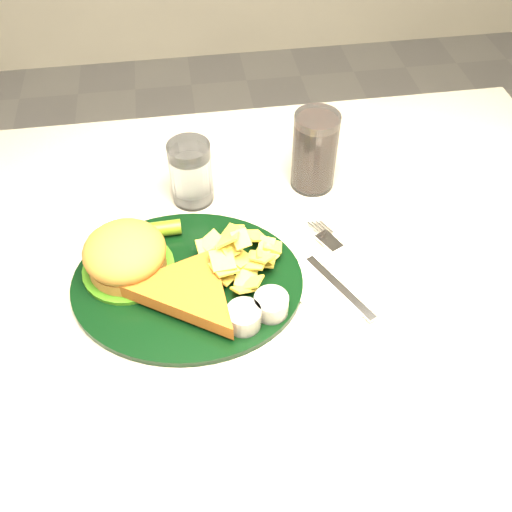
{
  "coord_description": "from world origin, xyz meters",
  "views": [
    {
      "loc": [
        -0.06,
        -0.55,
        1.39
      ],
      "look_at": [
        0.02,
        -0.03,
        0.8
      ],
      "focal_mm": 40.0,
      "sensor_mm": 36.0,
      "label": 1
    }
  ],
  "objects_px": {
    "dinner_plate": "(186,268)",
    "water_glass": "(191,173)",
    "table": "(242,391)",
    "fork_napkin": "(338,282)",
    "cola_glass": "(315,151)"
  },
  "relations": [
    {
      "from": "cola_glass",
      "to": "fork_napkin",
      "type": "distance_m",
      "value": 0.23
    },
    {
      "from": "table",
      "to": "water_glass",
      "type": "xyz_separation_m",
      "value": [
        -0.05,
        0.16,
        0.43
      ]
    },
    {
      "from": "dinner_plate",
      "to": "cola_glass",
      "type": "height_order",
      "value": "cola_glass"
    },
    {
      "from": "dinner_plate",
      "to": "table",
      "type": "bearing_deg",
      "value": 26.88
    },
    {
      "from": "cola_glass",
      "to": "fork_napkin",
      "type": "bearing_deg",
      "value": -92.81
    },
    {
      "from": "table",
      "to": "cola_glass",
      "type": "xyz_separation_m",
      "value": [
        0.15,
        0.17,
        0.44
      ]
    },
    {
      "from": "dinner_plate",
      "to": "water_glass",
      "type": "relative_size",
      "value": 3.09
    },
    {
      "from": "fork_napkin",
      "to": "cola_glass",
      "type": "bearing_deg",
      "value": 60.04
    },
    {
      "from": "dinner_plate",
      "to": "water_glass",
      "type": "distance_m",
      "value": 0.19
    },
    {
      "from": "table",
      "to": "water_glass",
      "type": "distance_m",
      "value": 0.46
    },
    {
      "from": "dinner_plate",
      "to": "cola_glass",
      "type": "distance_m",
      "value": 0.3
    },
    {
      "from": "table",
      "to": "dinner_plate",
      "type": "bearing_deg",
      "value": -161.33
    },
    {
      "from": "dinner_plate",
      "to": "water_glass",
      "type": "height_order",
      "value": "water_glass"
    },
    {
      "from": "table",
      "to": "fork_napkin",
      "type": "relative_size",
      "value": 6.66
    },
    {
      "from": "water_glass",
      "to": "fork_napkin",
      "type": "distance_m",
      "value": 0.29
    }
  ]
}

